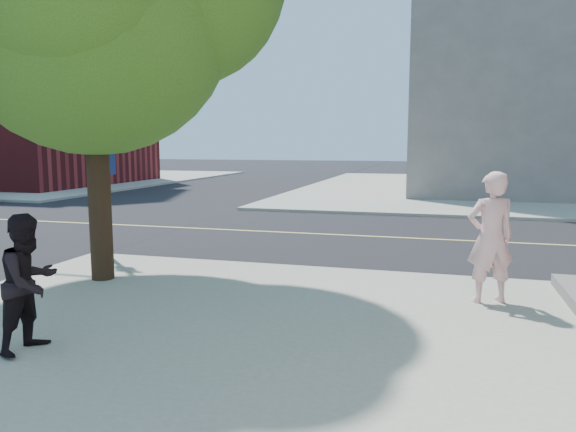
% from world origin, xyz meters
% --- Properties ---
extents(ground, '(140.00, 140.00, 0.00)m').
position_xyz_m(ground, '(0.00, 0.00, 0.00)').
color(ground, black).
rests_on(ground, ground).
extents(road_ew, '(140.00, 9.00, 0.01)m').
position_xyz_m(road_ew, '(0.00, 4.50, 0.01)').
color(road_ew, black).
rests_on(road_ew, ground).
extents(sidewalk_nw, '(26.00, 25.00, 0.12)m').
position_xyz_m(sidewalk_nw, '(-23.00, 21.50, 0.06)').
color(sidewalk_nw, gray).
rests_on(sidewalk_nw, ground).
extents(man_on_phone, '(0.86, 0.71, 2.02)m').
position_xyz_m(man_on_phone, '(7.24, -1.67, 1.13)').
color(man_on_phone, beige).
rests_on(man_on_phone, sidewalk_se).
extents(pedestrian, '(0.68, 0.84, 1.63)m').
position_xyz_m(pedestrian, '(1.88, -5.23, 0.94)').
color(pedestrian, black).
rests_on(pedestrian, sidewalk_se).
extents(signal_pole, '(3.65, 0.41, 4.12)m').
position_xyz_m(signal_pole, '(-2.40, -0.30, 3.48)').
color(signal_pole, black).
rests_on(signal_pole, sidewalk_se).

